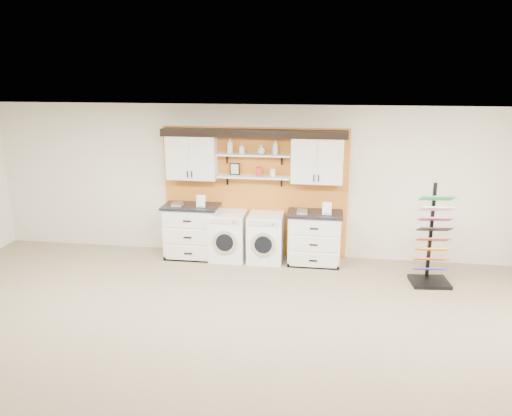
% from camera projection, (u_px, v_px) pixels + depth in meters
% --- Properties ---
extents(floor, '(10.00, 10.00, 0.00)m').
position_uv_depth(floor, '(204.00, 374.00, 5.77)').
color(floor, gray).
rests_on(floor, ground).
extents(ceiling, '(10.00, 10.00, 0.00)m').
position_uv_depth(ceiling, '(197.00, 131.00, 5.02)').
color(ceiling, white).
rests_on(ceiling, wall_back).
extents(wall_back, '(10.00, 0.00, 10.00)m').
position_uv_depth(wall_back, '(255.00, 181.00, 9.20)').
color(wall_back, beige).
rests_on(wall_back, floor).
extents(accent_panel, '(3.40, 0.07, 2.40)m').
position_uv_depth(accent_panel, '(255.00, 192.00, 9.22)').
color(accent_panel, '#C56D21').
rests_on(accent_panel, wall_back).
extents(upper_cabinet_left, '(0.90, 0.35, 0.84)m').
position_uv_depth(upper_cabinet_left, '(192.00, 156.00, 9.04)').
color(upper_cabinet_left, white).
rests_on(upper_cabinet_left, wall_back).
extents(upper_cabinet_right, '(0.90, 0.35, 0.84)m').
position_uv_depth(upper_cabinet_right, '(317.00, 159.00, 8.72)').
color(upper_cabinet_right, white).
rests_on(upper_cabinet_right, wall_back).
extents(shelf_lower, '(1.32, 0.28, 0.03)m').
position_uv_depth(shelf_lower, '(253.00, 177.00, 8.98)').
color(shelf_lower, white).
rests_on(shelf_lower, wall_back).
extents(shelf_upper, '(1.32, 0.28, 0.03)m').
position_uv_depth(shelf_upper, '(253.00, 155.00, 8.87)').
color(shelf_upper, white).
rests_on(shelf_upper, wall_back).
extents(crown_molding, '(3.30, 0.41, 0.13)m').
position_uv_depth(crown_molding, '(253.00, 132.00, 8.78)').
color(crown_molding, black).
rests_on(crown_molding, wall_back).
extents(picture_frame, '(0.18, 0.02, 0.22)m').
position_uv_depth(picture_frame, '(235.00, 169.00, 9.04)').
color(picture_frame, black).
rests_on(picture_frame, shelf_lower).
extents(canister_red, '(0.11, 0.11, 0.16)m').
position_uv_depth(canister_red, '(259.00, 172.00, 8.94)').
color(canister_red, red).
rests_on(canister_red, shelf_lower).
extents(canister_cream, '(0.10, 0.10, 0.14)m').
position_uv_depth(canister_cream, '(273.00, 173.00, 8.91)').
color(canister_cream, silver).
rests_on(canister_cream, shelf_lower).
extents(base_cabinet_left, '(1.02, 0.66, 1.00)m').
position_uv_depth(base_cabinet_left, '(192.00, 231.00, 9.26)').
color(base_cabinet_left, white).
rests_on(base_cabinet_left, floor).
extents(base_cabinet_right, '(0.97, 0.66, 0.95)m').
position_uv_depth(base_cabinet_right, '(314.00, 238.00, 8.95)').
color(base_cabinet_right, white).
rests_on(base_cabinet_right, floor).
extents(washer, '(0.63, 0.71, 0.88)m').
position_uv_depth(washer, '(228.00, 236.00, 9.18)').
color(washer, white).
rests_on(washer, floor).
extents(dryer, '(0.63, 0.71, 0.88)m').
position_uv_depth(dryer, '(266.00, 238.00, 9.08)').
color(dryer, white).
rests_on(dryer, floor).
extents(sample_rack, '(0.65, 0.56, 1.66)m').
position_uv_depth(sample_rack, '(432.00, 253.00, 8.07)').
color(sample_rack, black).
rests_on(sample_rack, floor).
extents(soap_bottle_a, '(0.14, 0.14, 0.28)m').
position_uv_depth(soap_bottle_a, '(230.00, 146.00, 8.89)').
color(soap_bottle_a, silver).
rests_on(soap_bottle_a, shelf_upper).
extents(soap_bottle_b, '(0.11, 0.11, 0.19)m').
position_uv_depth(soap_bottle_b, '(242.00, 148.00, 8.87)').
color(soap_bottle_b, silver).
rests_on(soap_bottle_b, shelf_upper).
extents(soap_bottle_c, '(0.15, 0.15, 0.17)m').
position_uv_depth(soap_bottle_c, '(261.00, 149.00, 8.82)').
color(soap_bottle_c, silver).
rests_on(soap_bottle_c, shelf_upper).
extents(soap_bottle_d, '(0.11, 0.11, 0.26)m').
position_uv_depth(soap_bottle_d, '(275.00, 147.00, 8.78)').
color(soap_bottle_d, silver).
rests_on(soap_bottle_d, shelf_upper).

